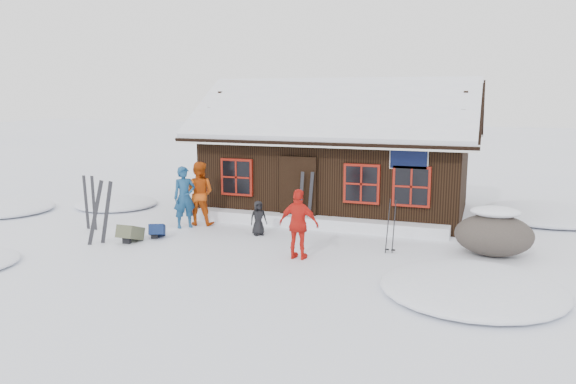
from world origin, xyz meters
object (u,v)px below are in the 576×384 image
(ski_pair_left, at_px, (101,213))
(backpack_blue, at_px, (157,232))
(skier_teal, at_px, (185,197))
(backpack_olive, at_px, (130,236))
(skier_orange_left, at_px, (199,193))
(skier_crouched, at_px, (258,218))
(skier_orange_right, at_px, (299,224))
(boulder, at_px, (494,234))
(ski_poles, at_px, (391,227))

(ski_pair_left, distance_m, backpack_blue, 1.59)
(skier_teal, xyz_separation_m, backpack_blue, (-0.13, -1.30, -0.76))
(backpack_olive, bearing_deg, skier_orange_left, 72.28)
(skier_crouched, bearing_deg, skier_teal, 137.16)
(skier_orange_right, xyz_separation_m, backpack_olive, (-4.69, -0.04, -0.67))
(skier_teal, relative_size, backpack_blue, 3.44)
(skier_crouched, height_order, backpack_blue, skier_crouched)
(boulder, relative_size, backpack_olive, 2.94)
(ski_poles, height_order, backpack_olive, ski_poles)
(skier_orange_left, relative_size, skier_crouched, 1.97)
(boulder, distance_m, ski_pair_left, 9.90)
(backpack_blue, bearing_deg, skier_orange_left, 54.15)
(ski_pair_left, distance_m, ski_poles, 7.43)
(skier_orange_right, relative_size, boulder, 0.91)
(ski_pair_left, bearing_deg, skier_teal, 43.81)
(skier_crouched, distance_m, ski_poles, 3.79)
(boulder, distance_m, backpack_blue, 8.74)
(skier_teal, bearing_deg, skier_orange_left, 21.74)
(skier_teal, bearing_deg, skier_crouched, -47.87)
(boulder, height_order, ski_poles, ski_poles)
(backpack_blue, bearing_deg, boulder, -17.09)
(ski_poles, relative_size, backpack_olive, 2.21)
(ski_poles, bearing_deg, skier_teal, 173.75)
(skier_crouched, relative_size, boulder, 0.52)
(backpack_olive, bearing_deg, ski_poles, 10.10)
(ski_pair_left, relative_size, backpack_olive, 2.76)
(skier_orange_left, bearing_deg, skier_teal, 57.77)
(boulder, bearing_deg, backpack_blue, -171.79)
(boulder, height_order, backpack_olive, boulder)
(ski_poles, bearing_deg, backpack_olive, -169.19)
(backpack_blue, bearing_deg, backpack_olive, -147.86)
(ski_poles, bearing_deg, backpack_blue, -174.24)
(skier_crouched, xyz_separation_m, ski_poles, (3.75, -0.56, 0.17))
(backpack_olive, bearing_deg, skier_crouched, 31.46)
(skier_crouched, bearing_deg, skier_orange_left, 124.38)
(ski_pair_left, bearing_deg, skier_crouched, 11.83)
(skier_teal, height_order, skier_orange_right, skier_teal)
(skier_teal, relative_size, skier_orange_left, 0.95)
(backpack_olive, bearing_deg, backpack_blue, 56.72)
(skier_orange_right, xyz_separation_m, backpack_blue, (-4.28, 0.60, -0.70))
(skier_crouched, height_order, boulder, boulder)
(ski_pair_left, xyz_separation_m, backpack_blue, (0.99, 1.05, -0.68))
(skier_orange_left, distance_m, backpack_blue, 1.99)
(skier_teal, bearing_deg, ski_poles, -51.43)
(boulder, xyz_separation_m, ski_poles, (-2.39, -0.62, 0.11))
(backpack_olive, bearing_deg, skier_orange_right, -0.19)
(ski_pair_left, relative_size, ski_poles, 1.25)
(ski_pair_left, bearing_deg, boulder, -7.43)
(skier_teal, xyz_separation_m, skier_orange_left, (0.21, 0.49, 0.05))
(skier_teal, xyz_separation_m, boulder, (8.51, -0.05, -0.36))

